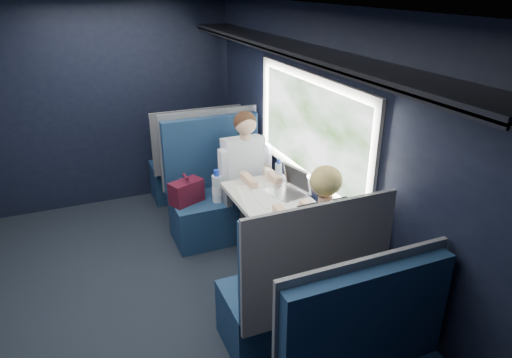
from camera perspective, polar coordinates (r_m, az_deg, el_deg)
name	(u,v)px	position (r m, az deg, el deg)	size (l,w,h in m)	color
ground	(157,300)	(4.04, -12.25, -14.53)	(2.80, 4.20, 0.01)	black
room_shell	(142,130)	(3.36, -14.02, 5.95)	(3.00, 4.40, 2.40)	black
table	(270,207)	(3.93, 1.79, -3.53)	(0.62, 1.00, 0.74)	#54565E
seat_bay_near	(218,196)	(4.70, -4.81, -2.10)	(1.06, 0.62, 1.26)	#0D203C
seat_bay_far	(297,295)	(3.33, 5.18, -14.28)	(1.04, 0.62, 1.26)	#0D203C
seat_row_front	(195,166)	(5.53, -7.69, 1.67)	(1.04, 0.51, 1.16)	#0D203C
man	(247,171)	(4.51, -1.08, 0.98)	(0.53, 0.56, 1.32)	black
woman	(319,238)	(3.38, 7.84, -7.37)	(0.53, 0.56, 1.32)	black
papers	(272,200)	(3.87, 2.00, -2.68)	(0.50, 0.72, 0.01)	white
laptop	(291,186)	(3.98, 4.36, -0.90)	(0.32, 0.38, 0.25)	silver
bottle_small	(278,172)	(4.21, 2.83, 0.94)	(0.06, 0.06, 0.21)	silver
cup	(268,173)	(4.31, 1.49, 0.72)	(0.06, 0.06, 0.08)	white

